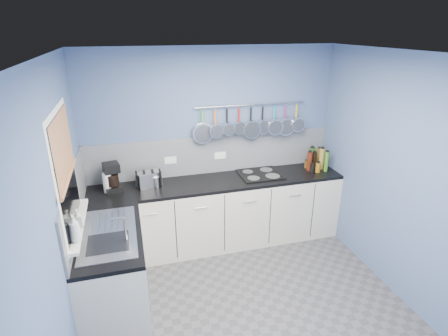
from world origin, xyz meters
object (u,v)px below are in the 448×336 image
coffee_maker (112,177)px  hob (260,174)px  soap_bottle_a (74,228)px  toaster (149,179)px  paper_towel (108,182)px  soap_bottle_b (78,218)px  canister (156,182)px

coffee_maker → hob: (1.84, -0.02, -0.16)m
soap_bottle_a → toaster: (0.68, 1.29, -0.18)m
paper_towel → hob: size_ratio=0.44×
coffee_maker → hob: 1.84m
soap_bottle_b → coffee_maker: (0.27, 1.03, -0.07)m
soap_bottle_a → coffee_maker: (0.27, 1.27, -0.10)m
coffee_maker → toaster: (0.41, 0.02, -0.08)m
soap_bottle_a → soap_bottle_b: soap_bottle_a is taller
paper_towel → toaster: paper_towel is taller
soap_bottle_a → paper_towel: (0.21, 1.24, -0.15)m
canister → toaster: bearing=153.3°
hob → soap_bottle_b: bearing=-154.3°
coffee_maker → toaster: 0.42m
coffee_maker → hob: bearing=-12.9°
soap_bottle_b → paper_towel: 1.03m
toaster → canister: bearing=-44.8°
paper_towel → canister: (0.55, 0.01, -0.06)m
soap_bottle_b → toaster: size_ratio=0.62×
coffee_maker → canister: size_ratio=2.67×
soap_bottle_b → toaster: bearing=57.0°
paper_towel → toaster: bearing=5.8°
toaster → canister: 0.10m
soap_bottle_b → coffee_maker: bearing=75.4°
soap_bottle_a → paper_towel: soap_bottle_a is taller
paper_towel → canister: paper_towel is taller
soap_bottle_b → paper_towel: (0.21, 1.00, -0.12)m
paper_towel → toaster: (0.47, 0.05, -0.03)m
canister → coffee_maker: bearing=177.6°
soap_bottle_b → hob: 2.35m
soap_bottle_b → canister: 1.28m
paper_towel → coffee_maker: 0.08m
soap_bottle_a → toaster: 1.47m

